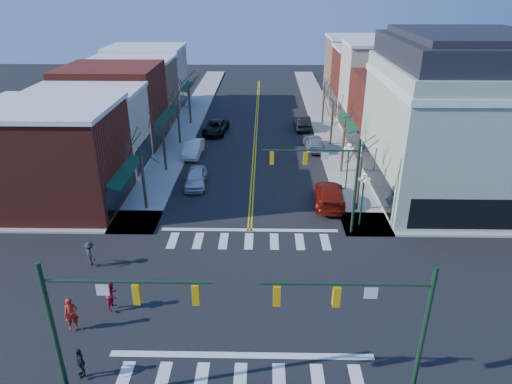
{
  "coord_description": "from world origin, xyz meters",
  "views": [
    {
      "loc": [
        1.02,
        -21.51,
        16.78
      ],
      "look_at": [
        0.46,
        8.45,
        2.8
      ],
      "focal_mm": 32.0,
      "sensor_mm": 36.0,
      "label": 1
    }
  ],
  "objects_px": {
    "victorian_corner": "(457,118)",
    "car_left_mid": "(193,148)",
    "lamppost_corner": "(363,191)",
    "pedestrian_dark_b": "(90,253)",
    "pedestrian_red_b": "(112,295)",
    "lamppost_midblock": "(348,159)",
    "car_left_near": "(196,178)",
    "car_right_mid": "(314,142)",
    "car_right_near": "(329,195)",
    "pedestrian_red_a": "(71,314)",
    "car_left_far": "(216,127)",
    "car_right_far": "(302,122)",
    "pedestrian_dark_a": "(80,362)"
  },
  "relations": [
    {
      "from": "pedestrian_red_a",
      "to": "pedestrian_red_b",
      "type": "xyz_separation_m",
      "value": [
        1.6,
        1.68,
        -0.09
      ]
    },
    {
      "from": "lamppost_corner",
      "to": "pedestrian_dark_b",
      "type": "distance_m",
      "value": 19.14
    },
    {
      "from": "car_right_mid",
      "to": "car_right_far",
      "type": "relative_size",
      "value": 0.99
    },
    {
      "from": "lamppost_midblock",
      "to": "car_right_far",
      "type": "height_order",
      "value": "lamppost_midblock"
    },
    {
      "from": "lamppost_midblock",
      "to": "car_left_mid",
      "type": "bearing_deg",
      "value": 149.94
    },
    {
      "from": "car_left_near",
      "to": "car_left_far",
      "type": "xyz_separation_m",
      "value": [
        0.25,
        15.4,
        -0.02
      ]
    },
    {
      "from": "car_left_mid",
      "to": "car_right_far",
      "type": "bearing_deg",
      "value": 40.86
    },
    {
      "from": "lamppost_corner",
      "to": "car_left_far",
      "type": "xyz_separation_m",
      "value": [
        -13.0,
        22.61,
        -2.21
      ]
    },
    {
      "from": "car_left_near",
      "to": "car_right_near",
      "type": "height_order",
      "value": "car_right_near"
    },
    {
      "from": "car_left_far",
      "to": "pedestrian_red_b",
      "type": "distance_m",
      "value": 32.51
    },
    {
      "from": "car_left_near",
      "to": "pedestrian_dark_a",
      "type": "relative_size",
      "value": 2.93
    },
    {
      "from": "car_left_far",
      "to": "pedestrian_dark_a",
      "type": "xyz_separation_m",
      "value": [
        -2.5,
        -37.21,
        0.18
      ]
    },
    {
      "from": "car_right_near",
      "to": "victorian_corner",
      "type": "bearing_deg",
      "value": -163.34
    },
    {
      "from": "car_left_far",
      "to": "pedestrian_red_a",
      "type": "xyz_separation_m",
      "value": [
        -4.1,
        -34.09,
        0.32
      ]
    },
    {
      "from": "car_left_near",
      "to": "car_right_mid",
      "type": "bearing_deg",
      "value": 37.83
    },
    {
      "from": "victorian_corner",
      "to": "car_left_far",
      "type": "xyz_separation_m",
      "value": [
        -21.3,
        16.61,
        -5.9
      ]
    },
    {
      "from": "victorian_corner",
      "to": "pedestrian_red_a",
      "type": "relative_size",
      "value": 7.7
    },
    {
      "from": "lamppost_midblock",
      "to": "car_right_near",
      "type": "bearing_deg",
      "value": -123.39
    },
    {
      "from": "victorian_corner",
      "to": "pedestrian_dark_b",
      "type": "xyz_separation_m",
      "value": [
        -26.5,
        -11.58,
        -5.7
      ]
    },
    {
      "from": "victorian_corner",
      "to": "pedestrian_dark_b",
      "type": "height_order",
      "value": "victorian_corner"
    },
    {
      "from": "pedestrian_red_b",
      "to": "pedestrian_red_a",
      "type": "bearing_deg",
      "value": 149.48
    },
    {
      "from": "car_left_near",
      "to": "pedestrian_dark_a",
      "type": "xyz_separation_m",
      "value": [
        -2.25,
        -21.81,
        0.15
      ]
    },
    {
      "from": "pedestrian_red_b",
      "to": "lamppost_midblock",
      "type": "bearing_deg",
      "value": -30.48
    },
    {
      "from": "victorian_corner",
      "to": "pedestrian_red_a",
      "type": "xyz_separation_m",
      "value": [
        -25.4,
        -17.48,
        -5.58
      ]
    },
    {
      "from": "victorian_corner",
      "to": "lamppost_midblock",
      "type": "xyz_separation_m",
      "value": [
        -8.3,
        0.5,
        -3.7
      ]
    },
    {
      "from": "car_left_far",
      "to": "pedestrian_dark_b",
      "type": "relative_size",
      "value": 3.35
    },
    {
      "from": "lamppost_midblock",
      "to": "pedestrian_dark_b",
      "type": "height_order",
      "value": "lamppost_midblock"
    },
    {
      "from": "pedestrian_red_a",
      "to": "pedestrian_dark_b",
      "type": "xyz_separation_m",
      "value": [
        -1.1,
        5.9,
        -0.11
      ]
    },
    {
      "from": "victorian_corner",
      "to": "lamppost_corner",
      "type": "distance_m",
      "value": 10.89
    },
    {
      "from": "car_right_mid",
      "to": "car_right_far",
      "type": "xyz_separation_m",
      "value": [
        -0.66,
        7.63,
        -0.02
      ]
    },
    {
      "from": "victorian_corner",
      "to": "car_right_near",
      "type": "bearing_deg",
      "value": -167.54
    },
    {
      "from": "victorian_corner",
      "to": "car_left_near",
      "type": "xyz_separation_m",
      "value": [
        -21.55,
        1.21,
        -5.88
      ]
    },
    {
      "from": "car_left_near",
      "to": "car_right_near",
      "type": "bearing_deg",
      "value": -19.51
    },
    {
      "from": "car_right_near",
      "to": "pedestrian_red_a",
      "type": "xyz_separation_m",
      "value": [
        -15.3,
        -15.25,
        0.24
      ]
    },
    {
      "from": "car_right_near",
      "to": "pedestrian_red_b",
      "type": "height_order",
      "value": "pedestrian_red_b"
    },
    {
      "from": "pedestrian_red_b",
      "to": "car_left_near",
      "type": "bearing_deg",
      "value": 5.56
    },
    {
      "from": "pedestrian_dark_b",
      "to": "car_left_mid",
      "type": "bearing_deg",
      "value": -49.19
    },
    {
      "from": "car_left_far",
      "to": "car_right_far",
      "type": "distance_m",
      "value": 10.73
    },
    {
      "from": "lamppost_midblock",
      "to": "car_right_far",
      "type": "relative_size",
      "value": 0.88
    },
    {
      "from": "car_left_far",
      "to": "car_right_far",
      "type": "xyz_separation_m",
      "value": [
        10.54,
        2.05,
        0.06
      ]
    },
    {
      "from": "car_left_mid",
      "to": "pedestrian_dark_a",
      "type": "bearing_deg",
      "value": -89.55
    },
    {
      "from": "car_right_mid",
      "to": "pedestrian_red_a",
      "type": "bearing_deg",
      "value": 60.29
    },
    {
      "from": "pedestrian_red_a",
      "to": "pedestrian_dark_b",
      "type": "distance_m",
      "value": 6.01
    },
    {
      "from": "car_left_far",
      "to": "pedestrian_red_b",
      "type": "xyz_separation_m",
      "value": [
        -2.5,
        -32.41,
        0.24
      ]
    },
    {
      "from": "car_left_mid",
      "to": "victorian_corner",
      "type": "bearing_deg",
      "value": -19.15
    },
    {
      "from": "car_right_near",
      "to": "pedestrian_dark_b",
      "type": "relative_size",
      "value": 3.57
    },
    {
      "from": "car_left_far",
      "to": "pedestrian_dark_a",
      "type": "height_order",
      "value": "pedestrian_dark_a"
    },
    {
      "from": "lamppost_corner",
      "to": "car_left_mid",
      "type": "height_order",
      "value": "lamppost_corner"
    },
    {
      "from": "car_left_near",
      "to": "pedestrian_red_b",
      "type": "height_order",
      "value": "pedestrian_red_b"
    },
    {
      "from": "victorian_corner",
      "to": "car_left_mid",
      "type": "distance_m",
      "value": 25.28
    }
  ]
}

